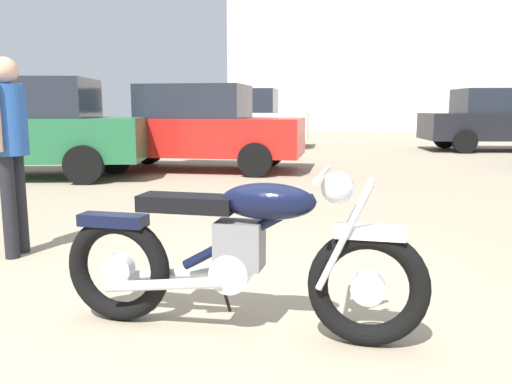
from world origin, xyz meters
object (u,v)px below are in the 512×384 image
Objects in this scene: vintage_motorcycle at (239,255)px; blue_hatchback_right at (196,128)px; bystander at (9,136)px; red_hatchback_near at (2,125)px; dark_sedan_left at (242,117)px.

blue_hatchback_right reaches higher than vintage_motorcycle.
blue_hatchback_right reaches higher than bystander.
bystander is 5.45m from red_hatchback_near.
red_hatchback_near reaches higher than blue_hatchback_right.
dark_sedan_left is (0.11, 5.97, 0.08)m from blue_hatchback_right.
dark_sedan_left reaches higher than vintage_motorcycle.
bystander is (-2.11, 1.32, 0.57)m from vintage_motorcycle.
dark_sedan_left is (-1.83, 13.40, 0.47)m from vintage_motorcycle.
bystander reaches higher than vintage_motorcycle.
vintage_motorcycle is 7.79m from red_hatchback_near.
bystander is at bearing -66.75° from red_hatchback_near.
blue_hatchback_right is 5.97m from dark_sedan_left.
vintage_motorcycle is 0.53× the size of dark_sedan_left.
bystander is 12.08m from dark_sedan_left.
dark_sedan_left is (3.22, 7.48, -0.02)m from red_hatchback_near.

